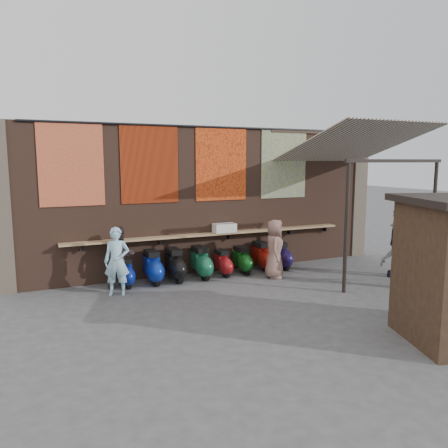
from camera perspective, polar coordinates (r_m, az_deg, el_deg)
name	(u,v)px	position (r m, az deg, el deg)	size (l,w,h in m)	color
ground	(253,296)	(10.16, 3.84, -9.41)	(70.00, 70.00, 0.00)	#474749
brick_wall	(208,200)	(12.18, -2.05, 3.15)	(10.00, 0.40, 4.00)	brown
pier_right	(355,194)	(14.93, 16.80, 3.75)	(0.50, 0.50, 4.00)	#4C4238
eating_counter	(214,234)	(11.96, -1.36, -1.29)	(8.00, 0.32, 0.05)	#9E7A51
shelf_box	(224,228)	(12.03, 0.05, -0.51)	(0.62, 0.33, 0.25)	white
tapestry_redgold	(71,164)	(11.06, -19.31, 7.38)	(1.50, 0.02, 2.00)	maroon
tapestry_sun	(150,164)	(11.39, -9.67, 7.73)	(1.50, 0.02, 2.00)	red
tapestry_orange	(221,164)	(12.05, -0.34, 7.87)	(1.50, 0.02, 2.00)	#E2541C
tapestry_multi	(284,164)	(12.99, 7.83, 7.82)	(1.50, 0.02, 2.00)	#2B469F
hang_rail	(211,127)	(11.96, -1.68, 12.56)	(0.06, 0.06, 9.50)	black
scooter_stool_0	(126,273)	(11.07, -12.68, -6.22)	(0.33, 0.74, 0.70)	navy
scooter_stool_1	(153,267)	(11.20, -9.28, -5.62)	(0.39, 0.88, 0.83)	#0D2996
scooter_stool_2	(175,265)	(11.35, -6.41, -5.38)	(0.39, 0.88, 0.83)	black
scooter_stool_3	(201,263)	(11.56, -3.02, -5.08)	(0.40, 0.88, 0.84)	#186342
scooter_stool_4	(223,263)	(11.81, -0.17, -5.14)	(0.33, 0.73, 0.69)	maroon
scooter_stool_5	(242,260)	(12.10, 2.35, -4.74)	(0.34, 0.76, 0.73)	#105016
scooter_stool_6	(262,256)	(12.40, 5.00, -4.25)	(0.38, 0.85, 0.81)	maroon
scooter_stool_7	(280,255)	(12.66, 7.36, -4.10)	(0.37, 0.82, 0.78)	#1B1244
diner_left	(117,261)	(10.35, -13.82, -4.76)	(0.58, 0.38, 1.59)	#9ACCE0
diner_right	(121,257)	(10.97, -13.29, -4.24)	(0.73, 0.57, 1.50)	#2D2326
shopper_navy	(398,242)	(12.55, 21.75, -2.19)	(1.10, 0.46, 1.87)	#161D33
shopper_grey	(403,252)	(11.51, 22.34, -3.43)	(1.13, 0.65, 1.74)	#59585D
shopper_tan	(275,249)	(11.62, 6.62, -3.24)	(0.76, 0.50, 1.56)	#8B6458
stall_sign	(448,234)	(9.15, 27.22, -1.22)	(1.20, 0.04, 0.50)	gold
stall_shelf	(445,279)	(9.31, 26.88, -6.41)	(1.82, 0.10, 0.06)	#473321
awning_canvas	(354,143)	(12.43, 16.59, 10.08)	(3.20, 3.40, 0.03)	beige
awning_ledger	(318,132)	(13.70, 12.24, 11.70)	(3.30, 0.08, 0.12)	#33261C
awning_header	(395,161)	(11.32, 21.48, 7.68)	(3.00, 0.08, 0.08)	black
awning_post_left	(346,228)	(10.48, 15.68, -0.45)	(0.09, 0.09, 3.10)	black
awning_post_right	(433,221)	(12.46, 25.63, 0.38)	(0.09, 0.09, 3.10)	black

